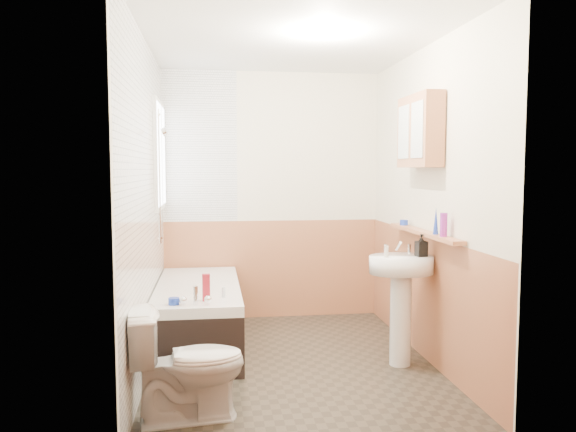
{
  "coord_description": "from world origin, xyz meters",
  "views": [
    {
      "loc": [
        -0.6,
        -4.29,
        1.52
      ],
      "look_at": [
        0.0,
        0.15,
        1.15
      ],
      "focal_mm": 35.0,
      "sensor_mm": 36.0,
      "label": 1
    }
  ],
  "objects_px": {
    "sink": "(401,287)",
    "pine_shelf": "(423,233)",
    "toilet": "(188,364)",
    "medicine_cabinet": "(419,131)",
    "bathtub": "(198,314)"
  },
  "relations": [
    {
      "from": "bathtub",
      "to": "pine_shelf",
      "type": "distance_m",
      "value": 2.02
    },
    {
      "from": "sink",
      "to": "pine_shelf",
      "type": "xyz_separation_m",
      "value": [
        0.2,
        0.07,
        0.42
      ]
    },
    {
      "from": "sink",
      "to": "medicine_cabinet",
      "type": "distance_m",
      "value": 1.23
    },
    {
      "from": "pine_shelf",
      "to": "medicine_cabinet",
      "type": "distance_m",
      "value": 0.8
    },
    {
      "from": "toilet",
      "to": "medicine_cabinet",
      "type": "xyz_separation_m",
      "value": [
        1.77,
        0.88,
        1.48
      ]
    },
    {
      "from": "pine_shelf",
      "to": "medicine_cabinet",
      "type": "xyz_separation_m",
      "value": [
        -0.03,
        0.06,
        0.79
      ]
    },
    {
      "from": "sink",
      "to": "pine_shelf",
      "type": "relative_size",
      "value": 0.74
    },
    {
      "from": "toilet",
      "to": "pine_shelf",
      "type": "bearing_deg",
      "value": -72.47
    },
    {
      "from": "toilet",
      "to": "medicine_cabinet",
      "type": "distance_m",
      "value": 2.47
    },
    {
      "from": "toilet",
      "to": "sink",
      "type": "distance_m",
      "value": 1.79
    },
    {
      "from": "pine_shelf",
      "to": "medicine_cabinet",
      "type": "bearing_deg",
      "value": 116.59
    },
    {
      "from": "toilet",
      "to": "bathtub",
      "type": "bearing_deg",
      "value": -8.16
    },
    {
      "from": "bathtub",
      "to": "sink",
      "type": "relative_size",
      "value": 1.73
    },
    {
      "from": "bathtub",
      "to": "medicine_cabinet",
      "type": "height_order",
      "value": "medicine_cabinet"
    },
    {
      "from": "toilet",
      "to": "pine_shelf",
      "type": "xyz_separation_m",
      "value": [
        1.8,
        0.82,
        0.68
      ]
    }
  ]
}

